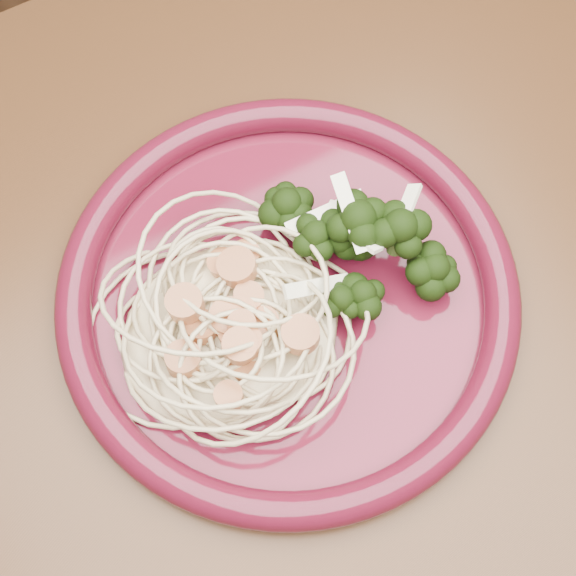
# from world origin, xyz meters

# --- Properties ---
(dining_table) EXTENTS (1.20, 0.80, 0.75)m
(dining_table) POSITION_xyz_m (0.00, 0.00, 0.65)
(dining_table) COLOR #472814
(dining_table) RESTS_ON ground
(dinner_plate) EXTENTS (0.34, 0.34, 0.03)m
(dinner_plate) POSITION_xyz_m (-0.06, 0.07, 0.76)
(dinner_plate) COLOR #520E1F
(dinner_plate) RESTS_ON dining_table
(spaghetti_pile) EXTENTS (0.16, 0.14, 0.03)m
(spaghetti_pile) POSITION_xyz_m (-0.11, 0.07, 0.77)
(spaghetti_pile) COLOR beige
(spaghetti_pile) RESTS_ON dinner_plate
(scallop_cluster) EXTENTS (0.14, 0.14, 0.04)m
(scallop_cluster) POSITION_xyz_m (-0.11, 0.07, 0.81)
(scallop_cluster) COLOR #C68051
(scallop_cluster) RESTS_ON spaghetti_pile
(broccoli_pile) EXTENTS (0.10, 0.15, 0.05)m
(broccoli_pile) POSITION_xyz_m (-0.01, 0.08, 0.78)
(broccoli_pile) COLOR black
(broccoli_pile) RESTS_ON dinner_plate
(onion_garnish) EXTENTS (0.07, 0.10, 0.05)m
(onion_garnish) POSITION_xyz_m (-0.01, 0.08, 0.81)
(onion_garnish) COLOR white
(onion_garnish) RESTS_ON broccoli_pile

